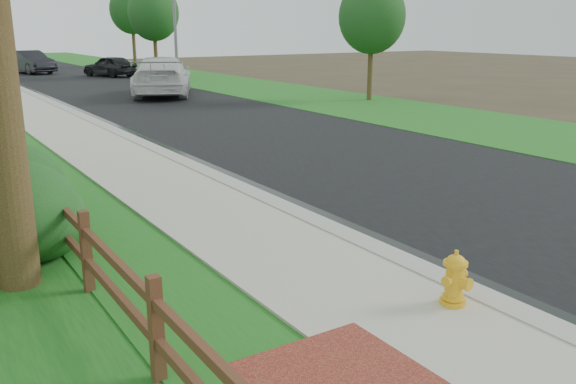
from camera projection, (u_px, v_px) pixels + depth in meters
ground at (455, 308)px, 7.37m from camera, size 120.00×120.00×0.00m
road at (80, 81)px, 38.18m from camera, size 8.00×90.00×0.02m
curb at (8, 83)px, 35.97m from camera, size 0.40×90.00×0.12m
wet_gutter at (14, 84)px, 36.17m from camera, size 0.50×90.00×0.00m
verge_far at (183, 76)px, 41.77m from camera, size 6.00×90.00×0.04m
ranch_fence at (30, 187)px, 10.52m from camera, size 0.12×16.92×1.10m
fire_hydrant at (455, 280)px, 7.16m from camera, size 0.45×0.36×0.68m
white_suv at (162, 76)px, 29.72m from camera, size 5.12×6.98×1.88m
dark_car_mid at (110, 66)px, 41.18m from camera, size 3.13×4.42×1.40m
dark_car_far at (30, 62)px, 43.94m from camera, size 2.89×5.17×1.61m
shrub_a at (35, 222)px, 8.78m from camera, size 1.71×1.71×1.14m
shrub_b at (0, 213)px, 8.58m from camera, size 2.52×2.52×1.51m
shrub_c at (8, 182)px, 10.59m from camera, size 2.16×2.16×1.36m
tree_near_right at (372, 17)px, 27.03m from camera, size 2.98×2.98×5.37m
tree_mid_right at (153, 13)px, 39.60m from camera, size 3.30×3.30×5.99m
tree_far_right at (132, 10)px, 50.03m from camera, size 3.59×3.59×6.62m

